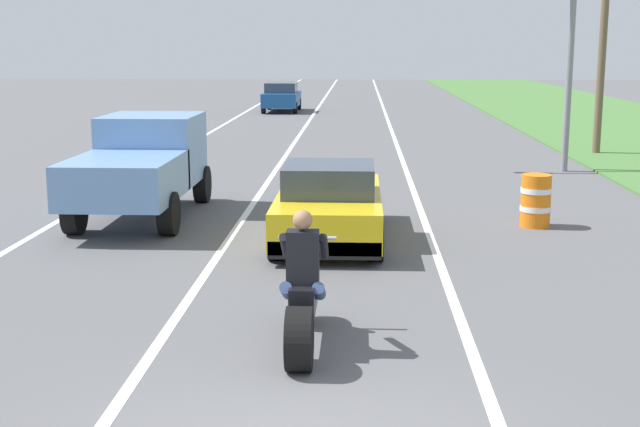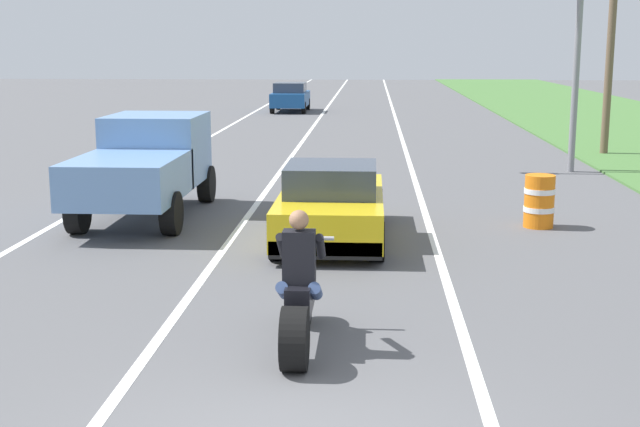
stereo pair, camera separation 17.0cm
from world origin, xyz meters
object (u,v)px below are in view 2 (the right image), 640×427
Objects in this scene: sports_car_yellow at (331,205)px; motorcycle_with_rider at (299,300)px; pickup_truck_left_lane_light_blue at (146,162)px; distant_car_far_ahead at (290,97)px; construction_barrel_nearest at (539,201)px; traffic_light_mast_near at (515,20)px.

motorcycle_with_rider is at bearing -90.94° from sports_car_yellow.
pickup_truck_left_lane_light_blue is 27.78m from distant_car_far_ahead.
sports_car_yellow is 4.08m from construction_barrel_nearest.
sports_car_yellow reaches higher than construction_barrel_nearest.
pickup_truck_left_lane_light_blue is 0.80× the size of traffic_light_mast_near.
construction_barrel_nearest is at bearing -75.33° from distant_car_far_ahead.
motorcycle_with_rider is 0.46× the size of pickup_truck_left_lane_light_blue.
distant_car_far_ahead is at bearing 104.67° from construction_barrel_nearest.
distant_car_far_ahead is at bearing 89.47° from pickup_truck_left_lane_light_blue.
traffic_light_mast_near reaches higher than pickup_truck_left_lane_light_blue.
traffic_light_mast_near is at bearing -69.10° from distant_car_far_ahead.
pickup_truck_left_lane_light_blue reaches higher than distant_car_far_ahead.
traffic_light_mast_near reaches higher than motorcycle_with_rider.
motorcycle_with_rider is at bearing -107.63° from traffic_light_mast_near.
pickup_truck_left_lane_light_blue is at bearing 154.49° from sports_car_yellow.
construction_barrel_nearest is at bearing 60.21° from motorcycle_with_rider.
pickup_truck_left_lane_light_blue is (-3.70, 7.47, 0.51)m from motorcycle_with_rider.
motorcycle_with_rider is 0.55× the size of distant_car_far_ahead.
motorcycle_with_rider is at bearing -63.65° from pickup_truck_left_lane_light_blue.
construction_barrel_nearest is at bearing 18.24° from sports_car_yellow.
sports_car_yellow is at bearing -25.51° from pickup_truck_left_lane_light_blue.
traffic_light_mast_near reaches higher than construction_barrel_nearest.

